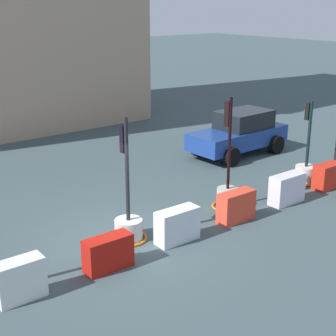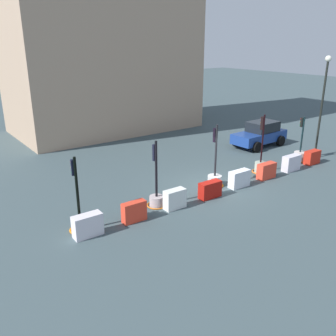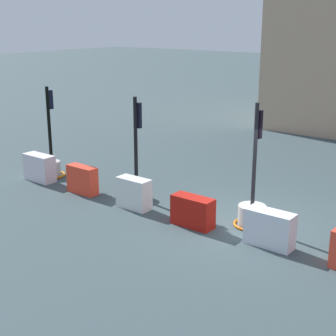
{
  "view_description": "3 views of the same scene",
  "coord_description": "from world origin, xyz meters",
  "views": [
    {
      "loc": [
        -6.27,
        -9.59,
        5.72
      ],
      "look_at": [
        1.56,
        0.25,
        1.54
      ],
      "focal_mm": 54.04,
      "sensor_mm": 36.0,
      "label": 1
    },
    {
      "loc": [
        -11.93,
        -12.27,
        6.96
      ],
      "look_at": [
        -2.41,
        0.57,
        1.33
      ],
      "focal_mm": 38.94,
      "sensor_mm": 36.0,
      "label": 2
    },
    {
      "loc": [
        5.7,
        -10.82,
        5.08
      ],
      "look_at": [
        -2.57,
        0.06,
        1.04
      ],
      "focal_mm": 54.46,
      "sensor_mm": 36.0,
      "label": 3
    }
  ],
  "objects": [
    {
      "name": "ground_plane",
      "position": [
        0.0,
        0.0,
        0.0
      ],
      "size": [
        120.0,
        120.0,
        0.0
      ],
      "primitive_type": "plane",
      "color": "#3D4E52"
    },
    {
      "name": "traffic_light_2",
      "position": [
        0.12,
        0.03,
        0.45
      ],
      "size": [
        0.92,
        0.92,
        3.15
      ],
      "color": "silver",
      "rests_on": "ground_plane"
    },
    {
      "name": "traffic_light_3",
      "position": [
        3.53,
        -0.02,
        0.52
      ],
      "size": [
        0.9,
        0.9,
        3.24
      ],
      "color": "#A8B4A1",
      "rests_on": "ground_plane"
    },
    {
      "name": "traffic_light_4",
      "position": [
        7.05,
        -0.11,
        0.41
      ],
      "size": [
        0.87,
        0.87,
        2.73
      ],
      "color": "silver",
      "rests_on": "ground_plane"
    },
    {
      "name": "construction_barrier_2",
      "position": [
        -3.08,
        -0.83,
        0.43
      ],
      "size": [
        0.99,
        0.45,
        0.86
      ],
      "color": "white",
      "rests_on": "ground_plane"
    },
    {
      "name": "construction_barrier_3",
      "position": [
        -1.06,
        -0.9,
        0.39
      ],
      "size": [
        1.11,
        0.46,
        0.78
      ],
      "color": "#B0170F",
      "rests_on": "ground_plane"
    },
    {
      "name": "construction_barrier_4",
      "position": [
        1.01,
        -0.8,
        0.43
      ],
      "size": [
        1.14,
        0.46,
        0.85
      ],
      "color": "silver",
      "rests_on": "ground_plane"
    },
    {
      "name": "construction_barrier_5",
      "position": [
        3.04,
        -0.84,
        0.42
      ],
      "size": [
        1.1,
        0.45,
        0.84
      ],
      "color": "#E7412B",
      "rests_on": "ground_plane"
    },
    {
      "name": "construction_barrier_6",
      "position": [
        5.15,
        -0.87,
        0.44
      ],
      "size": [
        1.15,
        0.47,
        0.88
      ],
      "color": "silver",
      "rests_on": "ground_plane"
    },
    {
      "name": "construction_barrier_7",
      "position": [
        7.16,
        -0.87,
        0.4
      ],
      "size": [
        1.03,
        0.48,
        0.8
      ],
      "color": "red",
      "rests_on": "ground_plane"
    },
    {
      "name": "car_blue_estate",
      "position": [
        7.7,
        3.54,
        0.85
      ],
      "size": [
        4.16,
        2.11,
        1.69
      ],
      "color": "navy",
      "rests_on": "ground_plane"
    }
  ]
}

